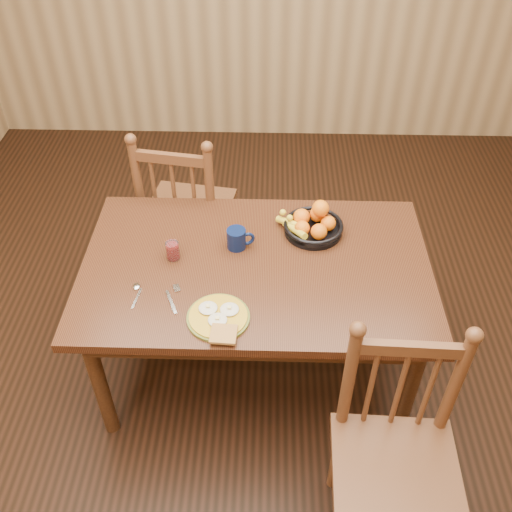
{
  "coord_description": "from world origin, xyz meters",
  "views": [
    {
      "loc": [
        0.05,
        -1.91,
        2.52
      ],
      "look_at": [
        0.0,
        0.0,
        0.8
      ],
      "focal_mm": 40.0,
      "sensor_mm": 36.0,
      "label": 1
    }
  ],
  "objects_px": {
    "chair_far": "(186,211)",
    "chair_near": "(395,458)",
    "dining_table": "(256,277)",
    "coffee_mug": "(237,238)",
    "fruit_bowl": "(313,224)",
    "breakfast_plate": "(219,317)"
  },
  "relations": [
    {
      "from": "breakfast_plate",
      "to": "dining_table",
      "type": "bearing_deg",
      "value": 66.99
    },
    {
      "from": "dining_table",
      "to": "coffee_mug",
      "type": "relative_size",
      "value": 11.96
    },
    {
      "from": "breakfast_plate",
      "to": "coffee_mug",
      "type": "bearing_deg",
      "value": 83.32
    },
    {
      "from": "chair_near",
      "to": "fruit_bowl",
      "type": "height_order",
      "value": "chair_near"
    },
    {
      "from": "chair_near",
      "to": "breakfast_plate",
      "type": "bearing_deg",
      "value": 148.39
    },
    {
      "from": "dining_table",
      "to": "chair_near",
      "type": "relative_size",
      "value": 1.53
    },
    {
      "from": "chair_far",
      "to": "breakfast_plate",
      "type": "relative_size",
      "value": 3.65
    },
    {
      "from": "dining_table",
      "to": "chair_near",
      "type": "xyz_separation_m",
      "value": [
        0.55,
        -0.81,
        -0.15
      ]
    },
    {
      "from": "chair_near",
      "to": "fruit_bowl",
      "type": "bearing_deg",
      "value": 107.37
    },
    {
      "from": "breakfast_plate",
      "to": "fruit_bowl",
      "type": "distance_m",
      "value": 0.71
    },
    {
      "from": "dining_table",
      "to": "chair_far",
      "type": "xyz_separation_m",
      "value": [
        -0.42,
        0.69,
        -0.15
      ]
    },
    {
      "from": "chair_near",
      "to": "coffee_mug",
      "type": "height_order",
      "value": "chair_near"
    },
    {
      "from": "chair_far",
      "to": "chair_near",
      "type": "distance_m",
      "value": 1.79
    },
    {
      "from": "chair_far",
      "to": "coffee_mug",
      "type": "bearing_deg",
      "value": 129.11
    },
    {
      "from": "chair_near",
      "to": "chair_far",
      "type": "bearing_deg",
      "value": 125.17
    },
    {
      "from": "coffee_mug",
      "to": "chair_far",
      "type": "bearing_deg",
      "value": 120.04
    },
    {
      "from": "breakfast_plate",
      "to": "chair_near",
      "type": "bearing_deg",
      "value": -33.76
    },
    {
      "from": "breakfast_plate",
      "to": "coffee_mug",
      "type": "relative_size",
      "value": 2.17
    },
    {
      "from": "dining_table",
      "to": "coffee_mug",
      "type": "xyz_separation_m",
      "value": [
        -0.09,
        0.12,
        0.14
      ]
    },
    {
      "from": "chair_far",
      "to": "chair_near",
      "type": "relative_size",
      "value": 1.01
    },
    {
      "from": "coffee_mug",
      "to": "chair_near",
      "type": "bearing_deg",
      "value": -55.23
    },
    {
      "from": "dining_table",
      "to": "breakfast_plate",
      "type": "xyz_separation_m",
      "value": [
        -0.14,
        -0.34,
        0.1
      ]
    }
  ]
}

